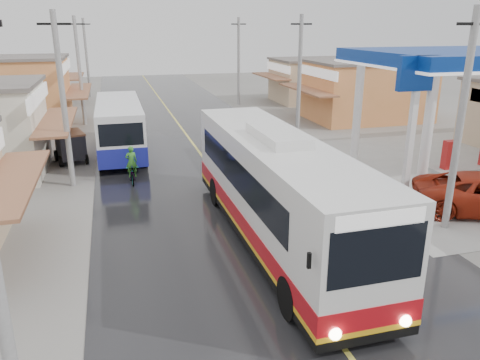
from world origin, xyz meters
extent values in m
plane|color=slate|center=(0.00, 0.00, 0.00)|extent=(120.00, 120.00, 0.00)
cube|color=black|center=(0.00, 15.00, 0.01)|extent=(12.00, 90.00, 0.02)
cube|color=#D8CC4C|center=(0.00, 15.00, 0.02)|extent=(0.15, 90.00, 0.01)
cube|color=gray|center=(13.00, 6.00, 0.01)|extent=(16.00, 16.00, 0.03)
cylinder|color=white|center=(8.00, 9.00, 2.75)|extent=(0.44, 0.44, 5.50)
cylinder|color=white|center=(8.00, 3.00, 2.75)|extent=(0.44, 0.44, 5.50)
cube|color=gray|center=(13.00, 6.00, 0.10)|extent=(4.00, 1.20, 0.20)
cube|color=#B21919|center=(11.80, 6.00, 0.95)|extent=(0.60, 0.45, 1.50)
cube|color=white|center=(7.20, 3.00, 3.00)|extent=(0.25, 0.25, 6.00)
cube|color=navy|center=(7.20, 3.00, 5.50)|extent=(1.80, 0.30, 1.40)
cube|color=silver|center=(0.36, 0.63, 2.17)|extent=(2.76, 12.75, 3.13)
cube|color=black|center=(0.36, 0.63, 0.50)|extent=(2.78, 12.77, 0.32)
cube|color=#B10E16|center=(0.36, 0.63, 1.03)|extent=(2.80, 12.79, 0.58)
cube|color=gold|center=(0.36, 0.63, 0.68)|extent=(2.81, 12.80, 0.15)
cube|color=black|center=(0.35, 1.16, 2.51)|extent=(2.78, 10.10, 1.06)
cube|color=black|center=(0.41, -5.68, 2.62)|extent=(2.35, 0.14, 1.38)
cube|color=black|center=(0.30, 6.95, 2.62)|extent=(2.35, 0.14, 1.17)
cube|color=white|center=(0.41, -5.68, 3.47)|extent=(2.15, 0.14, 0.37)
cube|color=silver|center=(0.36, 0.63, 3.89)|extent=(1.30, 3.19, 0.32)
cylinder|color=black|center=(-0.78, -3.83, 0.60)|extent=(0.38, 1.17, 1.17)
cylinder|color=black|center=(1.57, -3.81, 0.60)|extent=(0.38, 1.17, 1.17)
cylinder|color=black|center=(-0.85, 4.65, 0.60)|extent=(0.38, 1.17, 1.17)
cylinder|color=black|center=(1.50, 4.67, 0.60)|extent=(0.38, 1.17, 1.17)
sphere|color=#FFF2CC|center=(-0.49, -5.76, 0.82)|extent=(0.30, 0.30, 0.30)
sphere|color=#FFF2CC|center=(1.31, -5.74, 0.82)|extent=(0.30, 0.30, 0.30)
cube|color=black|center=(-1.07, -5.44, 2.57)|extent=(0.08, 0.08, 0.37)
cube|color=black|center=(1.89, -5.42, 2.57)|extent=(0.08, 0.08, 0.37)
cube|color=silver|center=(-4.53, 14.38, 1.82)|extent=(2.51, 9.26, 2.57)
cube|color=#1B2096|center=(-4.53, 14.38, 0.95)|extent=(2.55, 9.30, 1.03)
cube|color=black|center=(-4.53, 14.38, 2.18)|extent=(2.55, 7.72, 0.93)
cube|color=black|center=(-4.55, 9.80, 2.18)|extent=(2.17, 0.13, 1.13)
cylinder|color=black|center=(-5.66, 11.09, 0.53)|extent=(0.31, 1.03, 1.03)
cylinder|color=black|center=(-3.43, 11.08, 0.53)|extent=(0.31, 1.03, 1.03)
cylinder|color=black|center=(-5.63, 17.67, 0.53)|extent=(0.31, 1.03, 1.03)
cylinder|color=black|center=(-3.40, 17.66, 0.53)|extent=(0.31, 1.03, 1.03)
imported|color=black|center=(-4.20, 8.68, 0.46)|extent=(0.64, 1.76, 0.92)
imported|color=#36832B|center=(-4.20, 8.48, 1.12)|extent=(0.57, 0.38, 1.53)
cube|color=#26262D|center=(-7.29, 13.27, 0.97)|extent=(1.79, 2.30, 1.32)
cube|color=brown|center=(-7.29, 13.27, 1.68)|extent=(1.85, 2.36, 0.10)
cylinder|color=black|center=(-7.81, 12.40, 0.30)|extent=(0.33, 0.64, 0.61)
cylinder|color=black|center=(-8.16, 13.78, 0.30)|extent=(0.33, 0.64, 0.61)
cylinder|color=black|center=(-6.48, 12.54, 0.30)|extent=(0.27, 0.62, 0.61)
camera|label=1|loc=(-4.87, -13.70, 7.39)|focal=35.00mm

